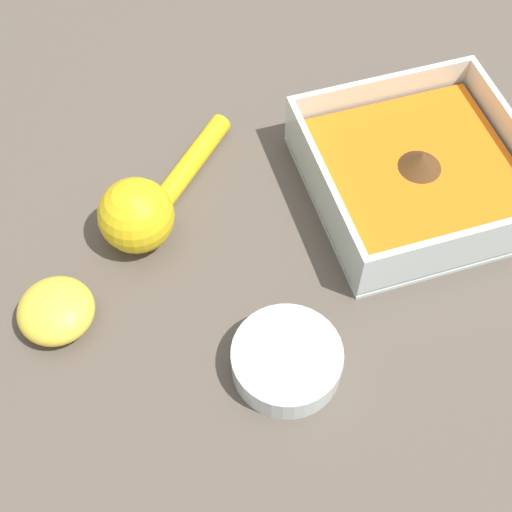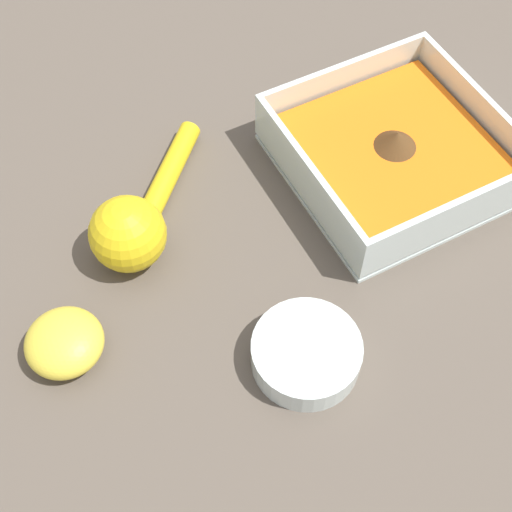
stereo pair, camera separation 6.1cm
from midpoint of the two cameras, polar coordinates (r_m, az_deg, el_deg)
ground_plane at (r=0.70m, az=8.41°, el=5.68°), size 4.00×4.00×0.00m
square_dish at (r=0.70m, az=8.42°, el=7.78°), size 0.20×0.20×0.06m
spice_bowl at (r=0.58m, az=1.03°, el=-8.09°), size 0.09×0.09×0.03m
lemon_squeezer at (r=0.64m, az=-12.43°, el=2.27°), size 0.15×0.15×0.07m
lemon_half at (r=0.61m, az=-17.89°, el=-6.84°), size 0.06×0.06×0.04m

